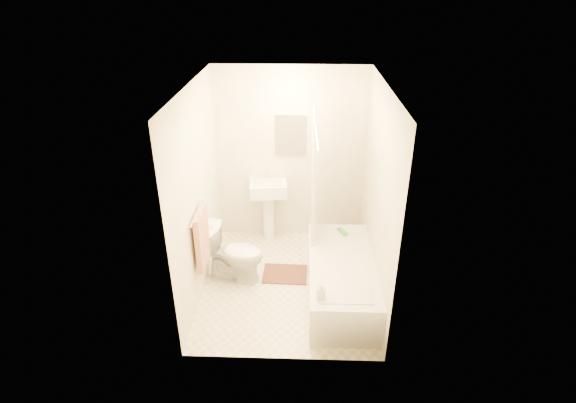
{
  "coord_description": "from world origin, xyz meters",
  "views": [
    {
      "loc": [
        0.17,
        -4.43,
        3.39
      ],
      "look_at": [
        0.0,
        0.25,
        1.0
      ],
      "focal_mm": 28.0,
      "sensor_mm": 36.0,
      "label": 1
    }
  ],
  "objects_px": {
    "bathtub": "(341,279)",
    "soap_bottle": "(321,291)",
    "toilet": "(234,254)",
    "bath_mat": "(285,274)",
    "sink": "(269,208)"
  },
  "relations": [
    {
      "from": "bath_mat",
      "to": "soap_bottle",
      "type": "bearing_deg",
      "value": -68.41
    },
    {
      "from": "toilet",
      "to": "bathtub",
      "type": "height_order",
      "value": "toilet"
    },
    {
      "from": "toilet",
      "to": "sink",
      "type": "relative_size",
      "value": 0.75
    },
    {
      "from": "sink",
      "to": "bath_mat",
      "type": "xyz_separation_m",
      "value": [
        0.26,
        -0.88,
        -0.47
      ]
    },
    {
      "from": "bathtub",
      "to": "bath_mat",
      "type": "xyz_separation_m",
      "value": [
        -0.67,
        0.38,
        -0.23
      ]
    },
    {
      "from": "toilet",
      "to": "bath_mat",
      "type": "height_order",
      "value": "toilet"
    },
    {
      "from": "bathtub",
      "to": "soap_bottle",
      "type": "relative_size",
      "value": 9.9
    },
    {
      "from": "sink",
      "to": "soap_bottle",
      "type": "xyz_separation_m",
      "value": [
        0.67,
        -1.9,
        0.08
      ]
    },
    {
      "from": "bathtub",
      "to": "bath_mat",
      "type": "bearing_deg",
      "value": 150.28
    },
    {
      "from": "toilet",
      "to": "soap_bottle",
      "type": "height_order",
      "value": "toilet"
    },
    {
      "from": "bathtub",
      "to": "soap_bottle",
      "type": "bearing_deg",
      "value": -112.03
    },
    {
      "from": "sink",
      "to": "bathtub",
      "type": "relative_size",
      "value": 0.57
    },
    {
      "from": "toilet",
      "to": "soap_bottle",
      "type": "distance_m",
      "value": 1.41
    },
    {
      "from": "sink",
      "to": "bath_mat",
      "type": "relative_size",
      "value": 1.75
    },
    {
      "from": "bath_mat",
      "to": "toilet",
      "type": "bearing_deg",
      "value": -172.6
    }
  ]
}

